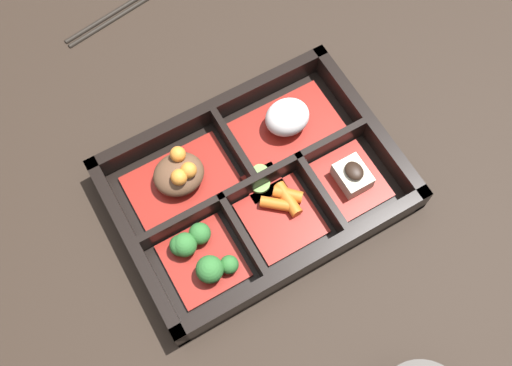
# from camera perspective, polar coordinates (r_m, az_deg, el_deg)

# --- Properties ---
(ground_plane) EXTENTS (3.00, 3.00, 0.00)m
(ground_plane) POSITION_cam_1_polar(r_m,az_deg,el_deg) (0.71, -0.00, -0.79)
(ground_plane) COLOR black
(bento_base) EXTENTS (0.32, 0.23, 0.01)m
(bento_base) POSITION_cam_1_polar(r_m,az_deg,el_deg) (0.71, -0.00, -0.64)
(bento_base) COLOR black
(bento_base) RESTS_ON ground_plane
(bento_rim) EXTENTS (0.32, 0.23, 0.04)m
(bento_rim) POSITION_cam_1_polar(r_m,az_deg,el_deg) (0.69, 0.10, -0.23)
(bento_rim) COLOR black
(bento_rim) RESTS_ON ground_plane
(bowl_stew) EXTENTS (0.13, 0.08, 0.05)m
(bowl_stew) POSITION_cam_1_polar(r_m,az_deg,el_deg) (0.70, -7.29, 0.74)
(bowl_stew) COLOR maroon
(bowl_stew) RESTS_ON bento_base
(bowl_rice) EXTENTS (0.13, 0.08, 0.04)m
(bowl_rice) POSITION_cam_1_polar(r_m,az_deg,el_deg) (0.72, 2.97, 6.00)
(bowl_rice) COLOR maroon
(bowl_rice) RESTS_ON bento_base
(bowl_greens) EXTENTS (0.08, 0.08, 0.04)m
(bowl_greens) POSITION_cam_1_polar(r_m,az_deg,el_deg) (0.66, -5.33, -6.86)
(bowl_greens) COLOR maroon
(bowl_greens) RESTS_ON bento_base
(bowl_carrots) EXTENTS (0.08, 0.08, 0.02)m
(bowl_carrots) POSITION_cam_1_polar(r_m,az_deg,el_deg) (0.69, 2.53, -2.69)
(bowl_carrots) COLOR maroon
(bowl_carrots) RESTS_ON bento_base
(bowl_tofu) EXTENTS (0.07, 0.08, 0.03)m
(bowl_tofu) POSITION_cam_1_polar(r_m,az_deg,el_deg) (0.71, 9.10, 0.49)
(bowl_tofu) COLOR maroon
(bowl_tofu) RESTS_ON bento_base
(bowl_pickles) EXTENTS (0.04, 0.04, 0.01)m
(bowl_pickles) POSITION_cam_1_polar(r_m,az_deg,el_deg) (0.70, 0.45, 0.36)
(bowl_pickles) COLOR maroon
(bowl_pickles) RESTS_ON bento_base
(chopsticks) EXTENTS (0.21, 0.05, 0.01)m
(chopsticks) POSITION_cam_1_polar(r_m,az_deg,el_deg) (0.87, -11.70, 16.44)
(chopsticks) COLOR black
(chopsticks) RESTS_ON ground_plane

